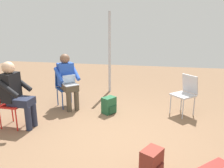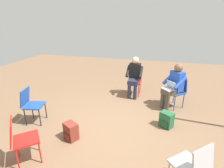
{
  "view_description": "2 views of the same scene",
  "coord_description": "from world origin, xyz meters",
  "px_view_note": "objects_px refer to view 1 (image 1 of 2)",
  "views": [
    {
      "loc": [
        -3.21,
        -0.58,
        1.86
      ],
      "look_at": [
        0.16,
        0.1,
        0.93
      ],
      "focal_mm": 35.0,
      "sensor_mm": 36.0,
      "label": 1
    },
    {
      "loc": [
        0.83,
        -3.26,
        2.34
      ],
      "look_at": [
        -0.13,
        0.3,
        0.95
      ],
      "focal_mm": 28.0,
      "sensor_mm": 36.0,
      "label": 2
    }
  ],
  "objects_px": {
    "chair_north": "(9,101)",
    "person_in_black": "(16,91)",
    "chair_southeast": "(186,92)",
    "chair_northeast": "(65,85)",
    "backpack_near_laptop_user": "(151,164)",
    "backpack_by_empty_chair": "(109,106)",
    "person_with_laptop": "(67,78)"
  },
  "relations": [
    {
      "from": "chair_southeast",
      "to": "backpack_near_laptop_user",
      "type": "relative_size",
      "value": 2.36
    },
    {
      "from": "person_with_laptop",
      "to": "person_in_black",
      "type": "height_order",
      "value": "same"
    },
    {
      "from": "chair_north",
      "to": "person_in_black",
      "type": "height_order",
      "value": "person_in_black"
    },
    {
      "from": "chair_north",
      "to": "person_in_black",
      "type": "bearing_deg",
      "value": 90.0
    },
    {
      "from": "chair_north",
      "to": "backpack_by_empty_chair",
      "type": "bearing_deg",
      "value": 121.47
    },
    {
      "from": "chair_northeast",
      "to": "chair_north",
      "type": "height_order",
      "value": "same"
    },
    {
      "from": "chair_north",
      "to": "backpack_by_empty_chair",
      "type": "height_order",
      "value": "chair_north"
    },
    {
      "from": "chair_north",
      "to": "chair_southeast",
      "type": "bearing_deg",
      "value": 112.28
    },
    {
      "from": "chair_northeast",
      "to": "person_with_laptop",
      "type": "relative_size",
      "value": 0.69
    },
    {
      "from": "chair_north",
      "to": "person_in_black",
      "type": "xyz_separation_m",
      "value": [
        -0.0,
        -0.17,
        0.2
      ]
    },
    {
      "from": "chair_northeast",
      "to": "backpack_near_laptop_user",
      "type": "relative_size",
      "value": 2.36
    },
    {
      "from": "chair_northeast",
      "to": "chair_north",
      "type": "bearing_deg",
      "value": 21.53
    },
    {
      "from": "person_with_laptop",
      "to": "backpack_by_empty_chair",
      "type": "xyz_separation_m",
      "value": [
        -0.15,
        -0.99,
        -0.53
      ]
    },
    {
      "from": "backpack_near_laptop_user",
      "to": "backpack_by_empty_chair",
      "type": "height_order",
      "value": "same"
    },
    {
      "from": "chair_southeast",
      "to": "chair_north",
      "type": "xyz_separation_m",
      "value": [
        -1.26,
        3.29,
        0.0
      ]
    },
    {
      "from": "chair_north",
      "to": "backpack_by_empty_chair",
      "type": "relative_size",
      "value": 2.36
    },
    {
      "from": "chair_northeast",
      "to": "chair_southeast",
      "type": "height_order",
      "value": "same"
    },
    {
      "from": "backpack_by_empty_chair",
      "to": "chair_southeast",
      "type": "bearing_deg",
      "value": -80.17
    },
    {
      "from": "person_with_laptop",
      "to": "backpack_near_laptop_user",
      "type": "relative_size",
      "value": 3.44
    },
    {
      "from": "person_with_laptop",
      "to": "backpack_near_laptop_user",
      "type": "height_order",
      "value": "person_with_laptop"
    },
    {
      "from": "chair_southeast",
      "to": "person_in_black",
      "type": "bearing_deg",
      "value": 69.05
    },
    {
      "from": "backpack_by_empty_chair",
      "to": "chair_northeast",
      "type": "bearing_deg",
      "value": 76.11
    },
    {
      "from": "chair_northeast",
      "to": "chair_southeast",
      "type": "distance_m",
      "value": 2.71
    },
    {
      "from": "person_in_black",
      "to": "chair_northeast",
      "type": "bearing_deg",
      "value": 163.24
    },
    {
      "from": "person_in_black",
      "to": "chair_north",
      "type": "bearing_deg",
      "value": -90.0
    },
    {
      "from": "chair_northeast",
      "to": "backpack_near_laptop_user",
      "type": "bearing_deg",
      "value": 90.03
    },
    {
      "from": "chair_north",
      "to": "person_with_laptop",
      "type": "height_order",
      "value": "person_with_laptop"
    },
    {
      "from": "chair_northeast",
      "to": "backpack_by_empty_chair",
      "type": "bearing_deg",
      "value": 122.46
    },
    {
      "from": "chair_north",
      "to": "backpack_near_laptop_user",
      "type": "distance_m",
      "value": 2.82
    },
    {
      "from": "person_with_laptop",
      "to": "backpack_by_empty_chair",
      "type": "relative_size",
      "value": 3.44
    },
    {
      "from": "chair_northeast",
      "to": "backpack_by_empty_chair",
      "type": "relative_size",
      "value": 2.36
    },
    {
      "from": "person_with_laptop",
      "to": "chair_north",
      "type": "bearing_deg",
      "value": 14.69
    }
  ]
}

